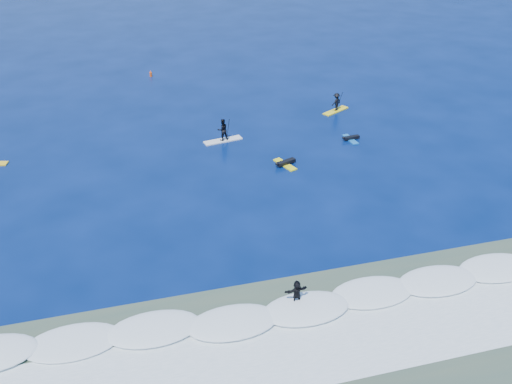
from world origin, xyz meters
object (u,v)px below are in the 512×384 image
object	(u,v)px
prone_paddler_near	(285,163)
wave_surfer	(297,293)
marker_buoy	(151,74)
sup_paddler_right	(336,103)
prone_paddler_far	(351,138)
sup_paddler_center	(223,132)

from	to	relation	value
prone_paddler_near	wave_surfer	distance (m)	16.33
marker_buoy	sup_paddler_right	bearing A→B (deg)	-42.38
wave_surfer	marker_buoy	xyz separation A→B (m)	(-3.68, 39.61, -0.54)
prone_paddler_far	wave_surfer	distance (m)	21.79
prone_paddler_far	wave_surfer	xyz separation A→B (m)	(-11.15, -18.70, 0.71)
sup_paddler_right	prone_paddler_far	distance (m)	6.44
sup_paddler_center	marker_buoy	bearing A→B (deg)	93.30
sup_paddler_right	prone_paddler_far	bearing A→B (deg)	-129.09
marker_buoy	sup_paddler_center	bearing A→B (deg)	-77.02
sup_paddler_center	prone_paddler_near	world-z (taller)	sup_paddler_center
sup_paddler_right	prone_paddler_near	xyz separation A→B (m)	(-7.99, -9.28, -0.65)
wave_surfer	marker_buoy	distance (m)	39.78
prone_paddler_near	wave_surfer	bearing A→B (deg)	144.30
prone_paddler_near	wave_surfer	world-z (taller)	wave_surfer
sup_paddler_center	prone_paddler_far	size ratio (longest dim) A/B	1.64
sup_paddler_right	wave_surfer	size ratio (longest dim) A/B	1.39
sup_paddler_center	sup_paddler_right	world-z (taller)	sup_paddler_center
prone_paddler_near	marker_buoy	xyz separation A→B (m)	(-8.02, 23.88, 0.15)
sup_paddler_right	wave_surfer	bearing A→B (deg)	-144.82
prone_paddler_far	marker_buoy	xyz separation A→B (m)	(-14.84, 20.91, 0.17)
marker_buoy	prone_paddler_near	bearing A→B (deg)	-71.45
sup_paddler_center	prone_paddler_near	xyz separation A→B (m)	(3.80, -5.60, -0.70)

